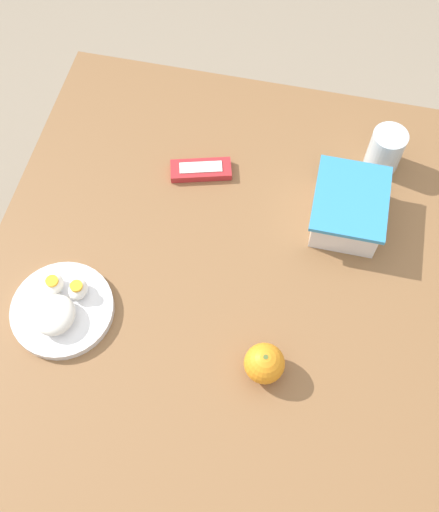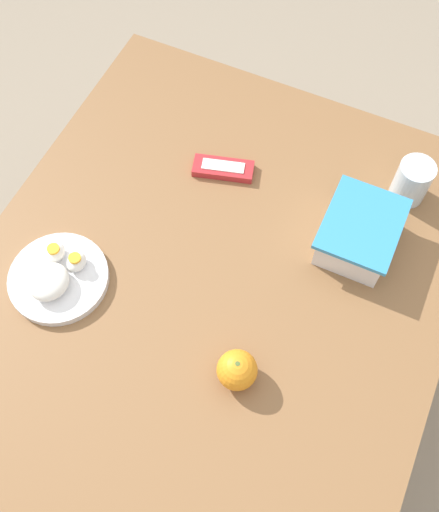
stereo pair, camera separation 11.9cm
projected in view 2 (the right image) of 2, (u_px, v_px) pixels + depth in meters
name	position (u px, v px, depth m)	size (l,w,h in m)	color
ground_plane	(207.00, 395.00, 1.82)	(10.00, 10.00, 0.00)	gray
table	(201.00, 318.00, 1.26)	(1.19, 0.94, 0.73)	brown
food_container	(358.00, 234.00, 1.20)	(0.18, 0.15, 0.08)	white
orange_fruit	(237.00, 370.00, 1.07)	(0.07, 0.07, 0.07)	orange
rice_plate	(57.00, 277.00, 1.18)	(0.20, 0.20, 0.06)	white
candy_bar	(223.00, 168.00, 1.31)	(0.09, 0.14, 0.02)	#B7282D
drinking_glass	(412.00, 181.00, 1.25)	(0.07, 0.07, 0.10)	silver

